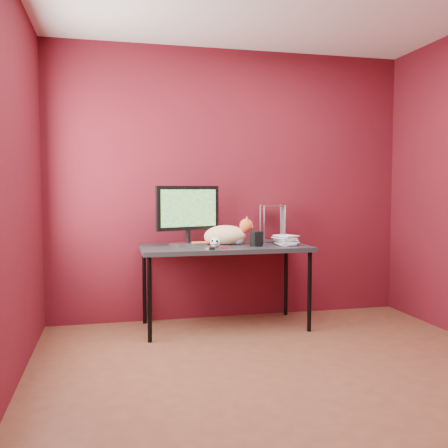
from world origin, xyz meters
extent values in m
cube|color=#5A301E|center=(0.00, 0.00, 0.00)|extent=(3.50, 3.50, 0.01)
cube|color=#520F19|center=(0.00, 1.75, 1.30)|extent=(3.50, 0.02, 2.60)
cube|color=#520F19|center=(-1.75, 0.00, 1.30)|extent=(0.02, 3.50, 2.60)
cube|color=black|center=(-0.15, 1.37, 0.73)|extent=(1.50, 0.70, 0.04)
cylinder|color=black|center=(-0.85, 1.07, 0.35)|extent=(0.04, 0.04, 0.71)
cylinder|color=black|center=(0.55, 1.07, 0.35)|extent=(0.04, 0.04, 0.71)
cylinder|color=black|center=(-0.85, 1.67, 0.35)|extent=(0.04, 0.04, 0.71)
cylinder|color=black|center=(0.55, 1.67, 0.35)|extent=(0.04, 0.04, 0.71)
cube|color=#A3A3A7|center=(-0.47, 1.46, 0.76)|extent=(0.34, 0.28, 0.02)
cylinder|color=black|center=(-0.47, 1.46, 0.83)|extent=(0.04, 0.04, 0.12)
cube|color=black|center=(-0.47, 1.46, 1.09)|extent=(0.60, 0.24, 0.40)
cube|color=#164D14|center=(-0.47, 1.46, 1.09)|extent=(0.53, 0.19, 0.33)
ellipsoid|color=orange|center=(-0.12, 1.45, 0.84)|extent=(0.42, 0.30, 0.18)
ellipsoid|color=orange|center=(-0.23, 1.48, 0.82)|extent=(0.22, 0.21, 0.14)
sphere|color=white|center=(-0.01, 1.42, 0.81)|extent=(0.12, 0.12, 0.12)
sphere|color=orange|center=(0.06, 1.40, 0.93)|extent=(0.12, 0.12, 0.12)
cone|color=orange|center=(0.06, 1.36, 0.99)|extent=(0.04, 0.04, 0.05)
cone|color=orange|center=(0.07, 1.42, 0.99)|extent=(0.04, 0.04, 0.05)
cylinder|color=red|center=(0.04, 1.40, 0.88)|extent=(0.09, 0.09, 0.01)
cylinder|color=orange|center=(-0.34, 1.45, 0.77)|extent=(0.20, 0.06, 0.03)
ellipsoid|color=white|center=(-0.26, 1.23, 0.80)|extent=(0.09, 0.09, 0.09)
ellipsoid|color=black|center=(-0.28, 1.19, 0.81)|extent=(0.02, 0.02, 0.03)
ellipsoid|color=black|center=(-0.24, 1.19, 0.81)|extent=(0.02, 0.02, 0.03)
cube|color=black|center=(-0.26, 1.19, 0.78)|extent=(0.05, 0.02, 0.00)
cylinder|color=black|center=(0.12, 1.25, 0.76)|extent=(0.11, 0.11, 0.02)
cube|color=black|center=(0.12, 1.25, 0.82)|extent=(0.11, 0.11, 0.11)
imported|color=beige|center=(0.33, 1.28, 0.85)|extent=(0.16, 0.21, 0.20)
imported|color=beige|center=(0.33, 1.28, 1.06)|extent=(0.16, 0.21, 0.20)
imported|color=beige|center=(0.33, 1.28, 1.26)|extent=(0.18, 0.23, 0.20)
imported|color=beige|center=(0.33, 1.28, 1.46)|extent=(0.20, 0.24, 0.20)
imported|color=beige|center=(0.33, 1.28, 1.67)|extent=(0.22, 0.24, 0.20)
cylinder|color=#A3A3A7|center=(0.28, 1.50, 0.93)|extent=(0.01, 0.01, 0.36)
cylinder|color=#A3A3A7|center=(0.48, 1.50, 0.93)|extent=(0.01, 0.01, 0.36)
cylinder|color=#A3A3A7|center=(0.28, 1.67, 0.93)|extent=(0.01, 0.01, 0.36)
cylinder|color=#A3A3A7|center=(0.48, 1.67, 0.93)|extent=(0.01, 0.01, 0.36)
cube|color=#A3A3A7|center=(0.38, 1.59, 0.76)|extent=(0.22, 0.18, 0.01)
cube|color=#A3A3A7|center=(0.38, 1.59, 1.10)|extent=(0.22, 0.18, 0.01)
cube|color=maroon|center=(-0.20, 1.14, 0.76)|extent=(0.07, 0.03, 0.01)
cube|color=black|center=(-0.32, 1.08, 0.76)|extent=(0.05, 0.04, 0.02)
cylinder|color=#A3A3A7|center=(-0.34, 1.15, 0.75)|extent=(0.04, 0.04, 0.00)
camera|label=1|loc=(-1.16, -2.99, 1.26)|focal=40.00mm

